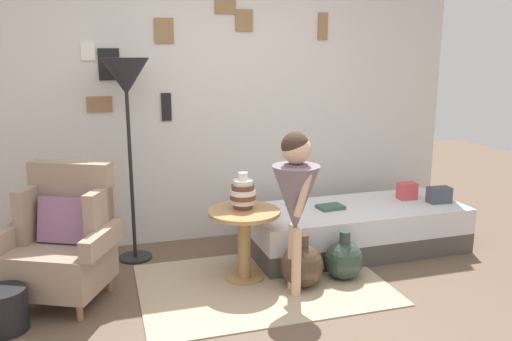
# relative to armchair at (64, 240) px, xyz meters

# --- Properties ---
(ground_plane) EXTENTS (12.00, 12.00, 0.00)m
(ground_plane) POSITION_rel_armchair_xyz_m (1.26, -0.96, -0.44)
(ground_plane) COLOR brown
(gallery_wall) EXTENTS (4.80, 0.12, 2.60)m
(gallery_wall) POSITION_rel_armchair_xyz_m (1.26, 0.99, 0.86)
(gallery_wall) COLOR silver
(gallery_wall) RESTS_ON ground
(rug) EXTENTS (1.84, 1.27, 0.01)m
(rug) POSITION_rel_armchair_xyz_m (1.40, -0.21, -0.43)
(rug) COLOR tan
(rug) RESTS_ON ground
(armchair) EXTENTS (0.90, 0.81, 0.97)m
(armchair) POSITION_rel_armchair_xyz_m (0.00, 0.00, 0.00)
(armchair) COLOR #9E7042
(armchair) RESTS_ON ground
(daybed) EXTENTS (1.91, 0.83, 0.40)m
(daybed) POSITION_rel_armchair_xyz_m (2.42, 0.26, -0.24)
(daybed) COLOR #4C4742
(daybed) RESTS_ON ground
(pillow_head) EXTENTS (0.21, 0.13, 0.14)m
(pillow_head) POSITION_rel_armchair_xyz_m (3.19, 0.15, 0.03)
(pillow_head) COLOR #474C56
(pillow_head) RESTS_ON daybed
(pillow_mid) EXTENTS (0.17, 0.13, 0.16)m
(pillow_mid) POSITION_rel_armchair_xyz_m (2.98, 0.34, 0.04)
(pillow_mid) COLOR #D64C56
(pillow_mid) RESTS_ON daybed
(side_table) EXTENTS (0.55, 0.55, 0.56)m
(side_table) POSITION_rel_armchair_xyz_m (1.30, -0.06, -0.04)
(side_table) COLOR tan
(side_table) RESTS_ON ground
(vase_striped) EXTENTS (0.20, 0.20, 0.28)m
(vase_striped) POSITION_rel_armchair_xyz_m (1.31, -0.01, 0.24)
(vase_striped) COLOR brown
(vase_striped) RESTS_ON side_table
(floor_lamp) EXTENTS (0.38, 0.38, 1.69)m
(floor_lamp) POSITION_rel_armchair_xyz_m (0.51, 0.61, 1.03)
(floor_lamp) COLOR black
(floor_lamp) RESTS_ON ground
(person_child) EXTENTS (0.34, 0.34, 1.20)m
(person_child) POSITION_rel_armchair_xyz_m (1.58, -0.41, 0.33)
(person_child) COLOR #D8AD8E
(person_child) RESTS_ON ground
(book_on_daybed) EXTENTS (0.24, 0.18, 0.03)m
(book_on_daybed) POSITION_rel_armchair_xyz_m (2.17, 0.26, -0.02)
(book_on_daybed) COLOR #385B4D
(book_on_daybed) RESTS_ON daybed
(demijohn_near) EXTENTS (0.33, 0.33, 0.41)m
(demijohn_near) POSITION_rel_armchair_xyz_m (1.68, -0.32, -0.27)
(demijohn_near) COLOR #473323
(demijohn_near) RESTS_ON ground
(demijohn_far) EXTENTS (0.30, 0.30, 0.39)m
(demijohn_far) POSITION_rel_armchair_xyz_m (2.05, -0.28, -0.28)
(demijohn_far) COLOR #2D3D33
(demijohn_far) RESTS_ON ground
(magazine_basket) EXTENTS (0.28, 0.28, 0.28)m
(magazine_basket) POSITION_rel_armchair_xyz_m (-0.36, -0.37, -0.30)
(magazine_basket) COLOR black
(magazine_basket) RESTS_ON ground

